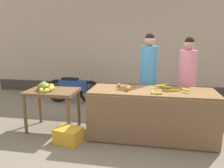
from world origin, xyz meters
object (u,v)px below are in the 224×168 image
Objects in this scene: vendor_woman_pink_shirt at (186,83)px; produce_sack at (100,105)px; vendor_woman_blue_shirt at (148,80)px; parked_motorcycle at (74,89)px; produce_crate at (68,136)px.

vendor_woman_pink_shirt is 3.32× the size of produce_sack.
vendor_woman_blue_shirt is at bearing -10.70° from produce_sack.
parked_motorcycle reaches higher than produce_crate.
produce_sack is (-1.83, 0.22, -0.64)m from vendor_woman_pink_shirt.
vendor_woman_pink_shirt is at bearing -6.97° from produce_sack.
produce_crate is at bearing -99.80° from produce_sack.
parked_motorcycle is 2.95× the size of produce_sack.
vendor_woman_pink_shirt is 1.95m from produce_sack.
vendor_woman_blue_shirt is 1.92m from produce_crate.
vendor_woman_blue_shirt is 0.75m from vendor_woman_pink_shirt.
produce_sack is (0.96, -0.92, -0.13)m from parked_motorcycle.
produce_sack is at bearing 80.20° from produce_crate.
vendor_woman_blue_shirt reaches higher than parked_motorcycle.
produce_sack is at bearing 169.30° from vendor_woman_blue_shirt.
vendor_woman_blue_shirt reaches higher than produce_crate.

